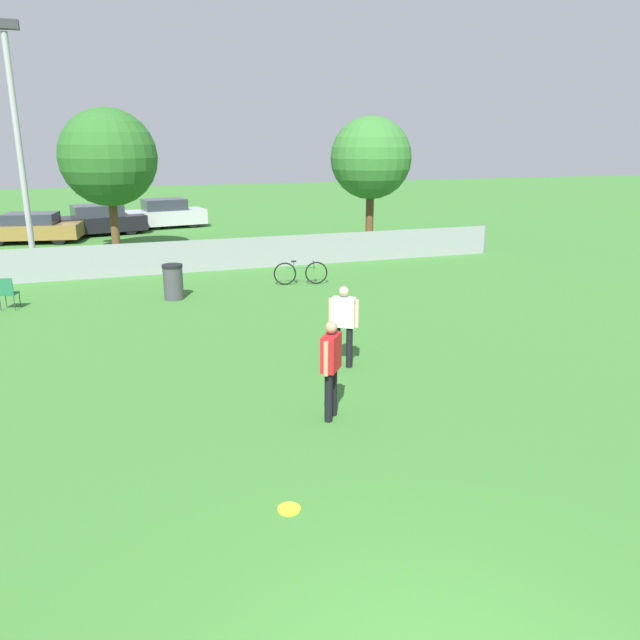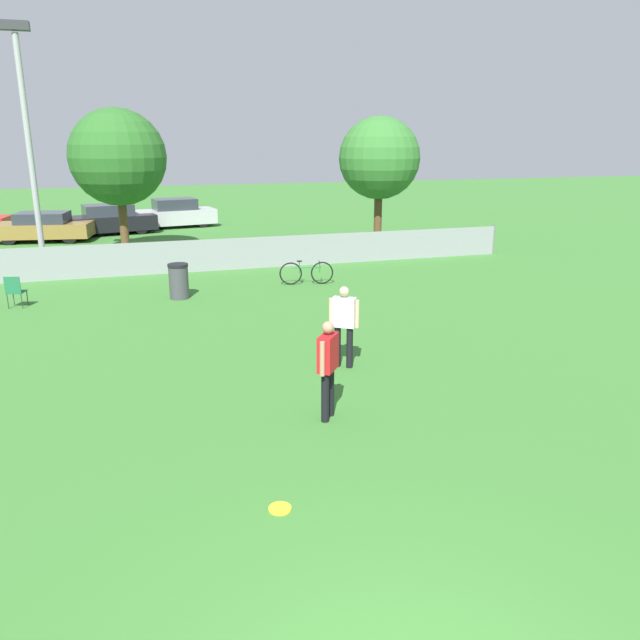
{
  "view_description": "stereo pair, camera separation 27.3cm",
  "coord_description": "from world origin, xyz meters",
  "views": [
    {
      "loc": [
        -2.08,
        -3.28,
        4.41
      ],
      "look_at": [
        1.61,
        7.63,
        1.05
      ],
      "focal_mm": 35.0,
      "sensor_mm": 36.0,
      "label": 1
    },
    {
      "loc": [
        -1.82,
        -3.37,
        4.41
      ],
      "look_at": [
        1.61,
        7.63,
        1.05
      ],
      "focal_mm": 35.0,
      "sensor_mm": 36.0,
      "label": 2
    }
  ],
  "objects": [
    {
      "name": "tree_near_pole",
      "position": [
        -1.88,
        21.8,
        3.72
      ],
      "size": [
        3.58,
        3.58,
        5.53
      ],
      "color": "brown",
      "rests_on": "ground_plane"
    },
    {
      "name": "frisbee_disc",
      "position": [
        -0.28,
        3.22,
        0.01
      ],
      "size": [
        0.29,
        0.29,
        0.03
      ],
      "color": "yellow",
      "rests_on": "ground_plane"
    },
    {
      "name": "trash_bin",
      "position": [
        -0.5,
        14.4,
        0.51
      ],
      "size": [
        0.58,
        0.58,
        1.0
      ],
      "color": "#3F3F44",
      "rests_on": "ground_plane"
    },
    {
      "name": "fence_backline",
      "position": [
        0.0,
        18.0,
        0.55
      ],
      "size": [
        24.14,
        0.07,
        1.21
      ],
      "color": "gray",
      "rests_on": "ground_plane"
    },
    {
      "name": "parked_car_dark",
      "position": [
        -2.54,
        28.15,
        0.67
      ],
      "size": [
        4.5,
        2.53,
        1.41
      ],
      "rotation": [
        0.0,
        0.0,
        0.2
      ],
      "color": "black",
      "rests_on": "ground_plane"
    },
    {
      "name": "player_receiver_white",
      "position": [
        2.14,
        7.72,
        0.97
      ],
      "size": [
        0.52,
        0.44,
        1.65
      ],
      "rotation": [
        0.0,
        0.0,
        -0.59
      ],
      "color": "black",
      "rests_on": "ground_plane"
    },
    {
      "name": "parked_car_silver",
      "position": [
        0.69,
        29.68,
        0.69
      ],
      "size": [
        4.2,
        2.29,
        1.46
      ],
      "rotation": [
        0.0,
        0.0,
        0.16
      ],
      "color": "black",
      "rests_on": "ground_plane"
    },
    {
      "name": "tree_far_right",
      "position": [
        8.0,
        20.21,
        3.65
      ],
      "size": [
        3.22,
        3.22,
        5.28
      ],
      "color": "brown",
      "rests_on": "ground_plane"
    },
    {
      "name": "parked_car_tan",
      "position": [
        -5.28,
        26.67,
        0.64
      ],
      "size": [
        4.29,
        2.47,
        1.29
      ],
      "rotation": [
        0.0,
        0.0,
        -0.17
      ],
      "color": "black",
      "rests_on": "ground_plane"
    },
    {
      "name": "folding_chair_sideline",
      "position": [
        -4.8,
        14.66,
        0.5
      ],
      "size": [
        0.51,
        0.51,
        0.88
      ],
      "rotation": [
        0.0,
        0.0,
        2.89
      ],
      "color": "#333338",
      "rests_on": "ground_plane"
    },
    {
      "name": "bicycle_sideline",
      "position": [
        3.48,
        15.04,
        0.37
      ],
      "size": [
        1.67,
        0.48,
        0.76
      ],
      "rotation": [
        0.0,
        0.0,
        -0.19
      ],
      "color": "black",
      "rests_on": "ground_plane"
    },
    {
      "name": "player_thrower_red",
      "position": [
        1.09,
        5.54,
        0.97
      ],
      "size": [
        0.45,
        0.51,
        1.65
      ],
      "rotation": [
        0.0,
        0.0,
        0.92
      ],
      "color": "black",
      "rests_on": "ground_plane"
    },
    {
      "name": "light_pole",
      "position": [
        -4.64,
        19.94,
        4.73
      ],
      "size": [
        0.9,
        0.36,
        7.97
      ],
      "color": "#9E9EA3",
      "rests_on": "ground_plane"
    }
  ]
}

